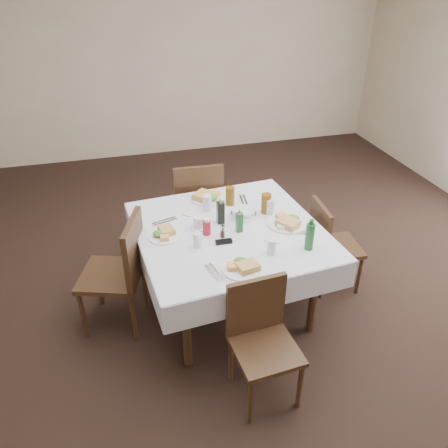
% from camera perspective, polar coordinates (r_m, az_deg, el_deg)
% --- Properties ---
extents(ground_plane, '(7.00, 7.00, 0.00)m').
position_cam_1_polar(ground_plane, '(3.92, 3.67, -9.06)').
color(ground_plane, black).
extents(room_shell, '(6.04, 7.04, 2.80)m').
position_cam_1_polar(room_shell, '(3.10, 4.76, 15.77)').
color(room_shell, beige).
rests_on(room_shell, ground).
extents(dining_table, '(1.50, 1.50, 0.76)m').
position_cam_1_polar(dining_table, '(3.40, 0.66, -1.72)').
color(dining_table, black).
rests_on(dining_table, ground).
extents(chair_north, '(0.47, 0.47, 0.96)m').
position_cam_1_polar(chair_north, '(4.18, -3.43, 2.93)').
color(chair_north, black).
rests_on(chair_north, ground).
extents(chair_south, '(0.43, 0.43, 0.85)m').
position_cam_1_polar(chair_south, '(2.90, 4.87, -13.98)').
color(chair_south, black).
rests_on(chair_south, ground).
extents(chair_east, '(0.42, 0.42, 0.83)m').
position_cam_1_polar(chair_east, '(3.84, 13.48, -2.18)').
color(chair_east, black).
rests_on(chair_east, ground).
extents(chair_west, '(0.57, 0.57, 0.96)m').
position_cam_1_polar(chair_west, '(3.40, -13.18, -5.53)').
color(chair_west, black).
rests_on(chair_west, ground).
extents(meal_north, '(0.30, 0.30, 0.06)m').
position_cam_1_polar(meal_north, '(3.76, -2.16, 3.57)').
color(meal_north, white).
rests_on(meal_north, dining_table).
extents(meal_south, '(0.27, 0.27, 0.06)m').
position_cam_1_polar(meal_south, '(2.92, 2.42, -5.58)').
color(meal_south, white).
rests_on(meal_south, dining_table).
extents(meal_east, '(0.31, 0.31, 0.07)m').
position_cam_1_polar(meal_east, '(3.43, 8.31, 0.27)').
color(meal_east, white).
rests_on(meal_east, dining_table).
extents(meal_west, '(0.24, 0.24, 0.05)m').
position_cam_1_polar(meal_west, '(3.28, -7.81, -1.29)').
color(meal_west, white).
rests_on(meal_west, dining_table).
extents(side_plate_a, '(0.15, 0.15, 0.01)m').
position_cam_1_polar(side_plate_a, '(3.58, -4.31, 1.58)').
color(side_plate_a, white).
rests_on(side_plate_a, dining_table).
extents(side_plate_b, '(0.14, 0.14, 0.01)m').
position_cam_1_polar(side_plate_b, '(3.25, 6.46, -1.90)').
color(side_plate_b, white).
rests_on(side_plate_b, dining_table).
extents(water_n, '(0.07, 0.07, 0.14)m').
position_cam_1_polar(water_n, '(3.57, -2.20, 2.78)').
color(water_n, silver).
rests_on(water_n, dining_table).
extents(water_s, '(0.06, 0.06, 0.12)m').
position_cam_1_polar(water_s, '(3.07, 6.23, -2.97)').
color(water_s, silver).
rests_on(water_s, dining_table).
extents(water_e, '(0.07, 0.07, 0.13)m').
position_cam_1_polar(water_e, '(3.54, 6.04, 2.27)').
color(water_e, silver).
rests_on(water_e, dining_table).
extents(water_w, '(0.06, 0.06, 0.11)m').
position_cam_1_polar(water_w, '(3.12, -3.50, -2.12)').
color(water_w, silver).
rests_on(water_w, dining_table).
extents(iced_tea_a, '(0.08, 0.08, 0.16)m').
position_cam_1_polar(iced_tea_a, '(3.65, 0.80, 3.68)').
color(iced_tea_a, brown).
rests_on(iced_tea_a, dining_table).
extents(iced_tea_b, '(0.08, 0.08, 0.17)m').
position_cam_1_polar(iced_tea_b, '(3.55, 5.51, 2.68)').
color(iced_tea_b, brown).
rests_on(iced_tea_b, dining_table).
extents(bread_basket, '(0.20, 0.20, 0.07)m').
position_cam_1_polar(bread_basket, '(3.50, 2.55, 1.39)').
color(bread_basket, silver).
rests_on(bread_basket, dining_table).
extents(oil_cruet_dark, '(0.05, 0.05, 0.23)m').
position_cam_1_polar(oil_cruet_dark, '(3.38, -0.46, 1.62)').
color(oil_cruet_dark, black).
rests_on(oil_cruet_dark, dining_table).
extents(oil_cruet_green, '(0.05, 0.05, 0.20)m').
position_cam_1_polar(oil_cruet_green, '(3.29, 2.01, 0.34)').
color(oil_cruet_green, '#1E5E29').
rests_on(oil_cruet_green, dining_table).
extents(ketchup_bottle, '(0.06, 0.06, 0.13)m').
position_cam_1_polar(ketchup_bottle, '(3.26, -2.28, -0.40)').
color(ketchup_bottle, '#B11B29').
rests_on(ketchup_bottle, dining_table).
extents(salt_shaker, '(0.03, 0.03, 0.08)m').
position_cam_1_polar(salt_shaker, '(3.27, -0.17, -0.77)').
color(salt_shaker, white).
rests_on(salt_shaker, dining_table).
extents(pepper_shaker, '(0.03, 0.03, 0.07)m').
position_cam_1_polar(pepper_shaker, '(3.23, -0.20, -1.20)').
color(pepper_shaker, '#412C1D').
rests_on(pepper_shaker, dining_table).
extents(coffee_mug, '(0.15, 0.13, 0.10)m').
position_cam_1_polar(coffee_mug, '(3.35, -3.30, 0.18)').
color(coffee_mug, white).
rests_on(coffee_mug, dining_table).
extents(sunglasses, '(0.13, 0.04, 0.03)m').
position_cam_1_polar(sunglasses, '(3.18, -0.04, -2.32)').
color(sunglasses, black).
rests_on(sunglasses, dining_table).
extents(green_bottle, '(0.06, 0.06, 0.24)m').
position_cam_1_polar(green_bottle, '(3.13, 11.13, -1.56)').
color(green_bottle, '#1E5E29').
rests_on(green_bottle, dining_table).
extents(sugar_caddy, '(0.10, 0.07, 0.05)m').
position_cam_1_polar(sugar_caddy, '(3.36, 7.74, -0.44)').
color(sugar_caddy, white).
rests_on(sugar_caddy, dining_table).
extents(cutlery_n, '(0.07, 0.20, 0.01)m').
position_cam_1_polar(cutlery_n, '(3.75, 2.57, 3.16)').
color(cutlery_n, silver).
rests_on(cutlery_n, dining_table).
extents(cutlery_s, '(0.10, 0.21, 0.01)m').
position_cam_1_polar(cutlery_s, '(2.90, -1.23, -6.31)').
color(cutlery_s, silver).
rests_on(cutlery_s, dining_table).
extents(cutlery_e, '(0.20, 0.10, 0.01)m').
position_cam_1_polar(cutlery_e, '(3.34, 9.24, -1.15)').
color(cutlery_e, silver).
rests_on(cutlery_e, dining_table).
extents(cutlery_w, '(0.21, 0.11, 0.01)m').
position_cam_1_polar(cutlery_w, '(3.47, -7.77, 0.33)').
color(cutlery_w, silver).
rests_on(cutlery_w, dining_table).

